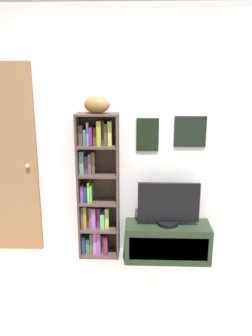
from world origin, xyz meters
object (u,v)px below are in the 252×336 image
(football, at_px, (97,105))
(tv_stand, at_px, (167,241))
(television, at_px, (168,205))
(door, at_px, (1,161))
(bookshelf, at_px, (96,190))

(football, distance_m, tv_stand, 1.60)
(television, relative_size, door, 0.31)
(bookshelf, distance_m, football, 0.89)
(television, bearing_deg, tv_stand, -90.00)
(door, bearing_deg, tv_stand, -4.96)
(television, bearing_deg, bookshelf, 173.81)
(bookshelf, bearing_deg, door, 176.00)
(bookshelf, height_order, television, bookshelf)
(bookshelf, relative_size, tv_stand, 1.73)
(football, xyz_separation_m, door, (-1.05, 0.10, -0.60))
(tv_stand, bearing_deg, door, 175.04)
(tv_stand, bearing_deg, bookshelf, 173.73)
(football, relative_size, door, 0.13)
(football, relative_size, television, 0.42)
(door, bearing_deg, bookshelf, -4.00)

